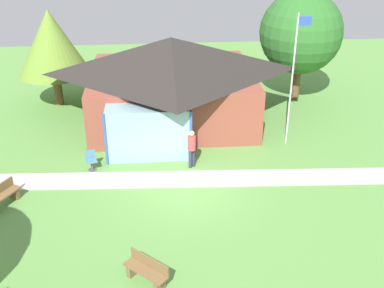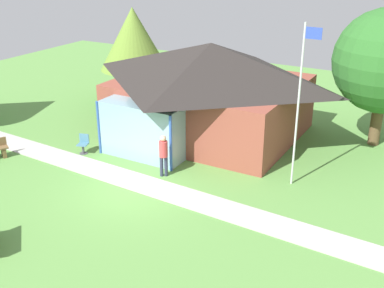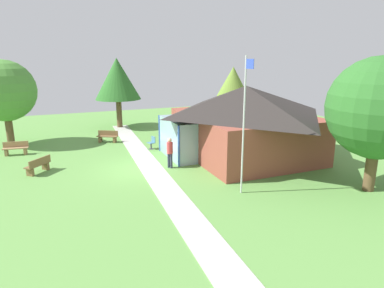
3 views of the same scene
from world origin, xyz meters
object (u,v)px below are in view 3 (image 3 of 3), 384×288
pavilion (242,120)px  tree_behind_pavilion_left (233,89)px  bench_front_center (38,166)px  patio_chair_west (152,143)px  visitor_on_path (170,150)px  bench_front_left (16,149)px  tree_behind_pavilion_right (379,108)px  tree_lawn_corner (4,91)px  tree_west_hedge (117,79)px  bench_mid_left (108,137)px  flagpole (244,121)px

pavilion → tree_behind_pavilion_left: tree_behind_pavilion_left is taller
bench_front_center → patio_chair_west: bearing=-28.6°
bench_front_center → visitor_on_path: size_ratio=0.81×
bench_front_left → tree_behind_pavilion_right: size_ratio=0.25×
visitor_on_path → pavilion: bearing=-116.7°
tree_lawn_corner → tree_west_hedge: 9.01m
bench_front_left → bench_front_center: same height
tree_behind_pavilion_left → tree_lawn_corner: size_ratio=0.90×
bench_mid_left → bench_front_center: bearing=79.7°
pavilion → visitor_on_path: (0.65, -5.00, -1.27)m
bench_front_left → tree_lawn_corner: bearing=-72.8°
tree_west_hedge → patio_chair_west: bearing=4.5°
visitor_on_path → tree_lawn_corner: (-9.09, -8.80, 2.81)m
bench_mid_left → visitor_on_path: 7.77m
tree_lawn_corner → tree_behind_pavilion_right: bearing=46.1°
tree_behind_pavilion_right → patio_chair_west: bearing=-146.0°
bench_mid_left → bench_front_left: bearing=39.9°
bench_front_left → tree_behind_pavilion_right: tree_behind_pavilion_right is taller
tree_behind_pavilion_left → patio_chair_west: bearing=-71.0°
pavilion → patio_chair_west: pavilion is taller
bench_front_left → tree_behind_pavilion_left: size_ratio=0.29×
flagpole → tree_lawn_corner: 17.44m
bench_mid_left → bench_front_left: (1.12, -5.95, 0.00)m
visitor_on_path → tree_behind_pavilion_left: tree_behind_pavilion_left is taller
pavilion → tree_lawn_corner: size_ratio=1.54×
bench_mid_left → tree_lawn_corner: size_ratio=0.26×
pavilion → flagpole: bearing=-30.3°
tree_behind_pavilion_left → tree_behind_pavilion_right: size_ratio=0.87×
tree_behind_pavilion_left → pavilion: bearing=-23.9°
bench_front_center → bench_front_left: bearing=60.8°
tree_west_hedge → tree_lawn_corner: bearing=-67.8°
tree_lawn_corner → bench_front_center: bearing=15.3°
flagpole → tree_behind_pavilion_left: flagpole is taller
bench_mid_left → bench_front_center: (5.46, -4.51, 0.00)m
flagpole → patio_chair_west: (-9.01, -1.71, -2.96)m
flagpole → tree_behind_pavilion_left: bearing=153.0°
bench_mid_left → bench_front_left: 6.06m
pavilion → patio_chair_west: size_ratio=10.67×
pavilion → bench_mid_left: (-6.73, -7.32, -1.89)m
patio_chair_west → visitor_on_path: 4.36m
bench_mid_left → tree_lawn_corner: 7.53m
bench_front_left → tree_west_hedge: tree_west_hedge is taller
tree_lawn_corner → tree_west_hedge: size_ratio=0.99×
flagpole → bench_mid_left: flagpole is taller
bench_mid_left → tree_west_hedge: (-5.11, 1.85, 3.83)m
bench_front_center → tree_behind_pavilion_right: size_ratio=0.23×
flagpole → tree_lawn_corner: bearing=-142.3°
tree_behind_pavilion_right → tree_behind_pavilion_left: bearing=179.1°
patio_chair_west → tree_lawn_corner: bearing=44.4°
pavilion → visitor_on_path: pavilion is taller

